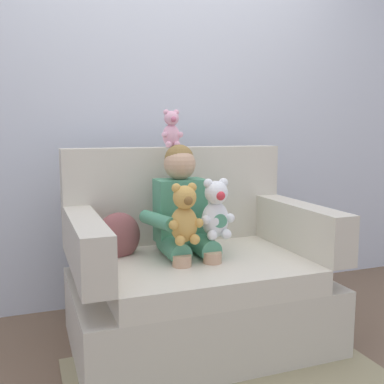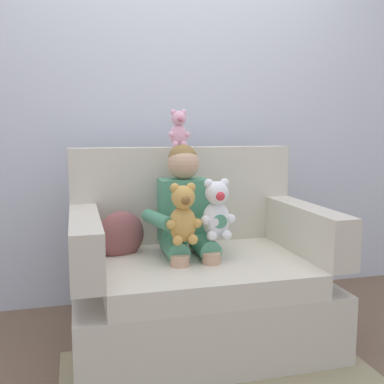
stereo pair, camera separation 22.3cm
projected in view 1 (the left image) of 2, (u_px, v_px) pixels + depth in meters
ground_plane at (198, 342)px, 2.41m from camera, size 8.00×8.00×0.00m
back_wall at (156, 103)px, 2.93m from camera, size 6.00×0.10×2.60m
armchair at (195, 280)px, 2.41m from camera, size 1.29×0.89×1.03m
seated_child at (184, 215)px, 2.37m from camera, size 0.45×0.39×0.82m
plush_white at (216, 210)px, 2.28m from camera, size 0.18×0.15×0.31m
plush_honey at (184, 215)px, 2.18m from camera, size 0.18×0.14×0.30m
plush_pink_on_backrest at (171, 130)px, 2.59m from camera, size 0.13×0.11×0.22m
throw_pillow at (118, 237)px, 2.35m from camera, size 0.28×0.19×0.26m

